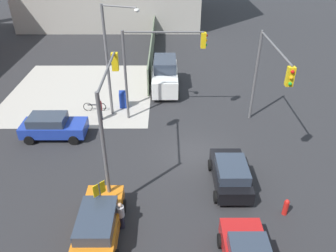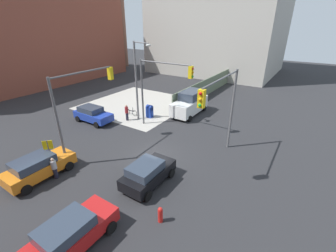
% 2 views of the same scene
% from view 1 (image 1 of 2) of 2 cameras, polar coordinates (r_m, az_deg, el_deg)
% --- Properties ---
extents(ground_plane, '(120.00, 120.00, 0.00)m').
position_cam_1_polar(ground_plane, '(20.70, 4.40, -4.86)').
color(ground_plane, '#28282B').
extents(sidewalk_corner, '(12.00, 12.00, 0.01)m').
position_cam_1_polar(sidewalk_corner, '(29.30, -14.81, 5.84)').
color(sidewalk_corner, '#ADA89E').
rests_on(sidewalk_corner, ground).
extents(construction_fence, '(18.57, 0.12, 2.40)m').
position_cam_1_polar(construction_fence, '(35.64, -2.78, 13.60)').
color(construction_fence, '#607056').
rests_on(construction_fence, ground).
extents(traffic_signal_nw_corner, '(5.49, 0.36, 6.50)m').
position_cam_1_polar(traffic_signal_nw_corner, '(16.35, -10.27, 3.16)').
color(traffic_signal_nw_corner, '#59595B').
rests_on(traffic_signal_nw_corner, ground).
extents(traffic_signal_se_corner, '(6.29, 0.36, 6.50)m').
position_cam_1_polar(traffic_signal_se_corner, '(21.03, 17.00, 9.08)').
color(traffic_signal_se_corner, '#59595B').
rests_on(traffic_signal_se_corner, ground).
extents(traffic_signal_ne_corner, '(0.36, 5.60, 6.50)m').
position_cam_1_polar(traffic_signal_ne_corner, '(22.41, -2.07, 11.73)').
color(traffic_signal_ne_corner, '#59595B').
rests_on(traffic_signal_ne_corner, ground).
extents(street_lamp_corner, '(1.11, 2.57, 8.00)m').
position_cam_1_polar(street_lamp_corner, '(23.24, -9.85, 12.20)').
color(street_lamp_corner, slate).
rests_on(street_lamp_corner, ground).
extents(warning_sign_two_way, '(0.48, 0.48, 2.40)m').
position_cam_1_polar(warning_sign_two_way, '(15.75, -11.74, -11.80)').
color(warning_sign_two_way, '#4C4C4C').
rests_on(warning_sign_two_way, ground).
extents(mailbox_blue, '(0.56, 0.64, 1.43)m').
position_cam_1_polar(mailbox_blue, '(25.73, -7.71, 4.81)').
color(mailbox_blue, navy).
rests_on(mailbox_blue, ground).
extents(fire_hydrant, '(0.26, 0.26, 0.94)m').
position_cam_1_polar(fire_hydrant, '(17.54, 19.85, -13.09)').
color(fire_hydrant, red).
rests_on(fire_hydrant, ground).
extents(hatchback_blue, '(2.02, 4.24, 1.62)m').
position_cam_1_polar(hatchback_blue, '(23.09, -19.45, -0.02)').
color(hatchback_blue, '#1E389E').
rests_on(hatchback_blue, ground).
extents(hatchback_black, '(3.84, 2.02, 1.62)m').
position_cam_1_polar(hatchback_black, '(18.16, 10.84, -8.14)').
color(hatchback_black, black).
rests_on(hatchback_black, ground).
extents(sedan_orange, '(4.35, 2.02, 1.62)m').
position_cam_1_polar(sedan_orange, '(15.68, -11.99, -16.23)').
color(sedan_orange, orange).
rests_on(sedan_orange, ground).
extents(van_white_delivery, '(5.40, 2.32, 2.62)m').
position_cam_1_polar(van_white_delivery, '(28.32, -0.52, 8.86)').
color(van_white_delivery, white).
rests_on(van_white_delivery, ground).
extents(pedestrian_crossing, '(0.36, 0.36, 1.55)m').
position_cam_1_polar(pedestrian_crossing, '(15.91, -8.22, -15.11)').
color(pedestrian_crossing, '#B2B2B7').
rests_on(pedestrian_crossing, ground).
extents(pedestrian_waiting, '(0.36, 0.36, 1.75)m').
position_cam_1_polar(pedestrian_waiting, '(24.17, -11.79, 2.90)').
color(pedestrian_waiting, maroon).
rests_on(pedestrian_waiting, ground).
extents(bicycle_leaning_on_fence, '(0.05, 1.75, 0.97)m').
position_cam_1_polar(bicycle_leaning_on_fence, '(25.78, -12.65, 3.29)').
color(bicycle_leaning_on_fence, black).
rests_on(bicycle_leaning_on_fence, ground).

